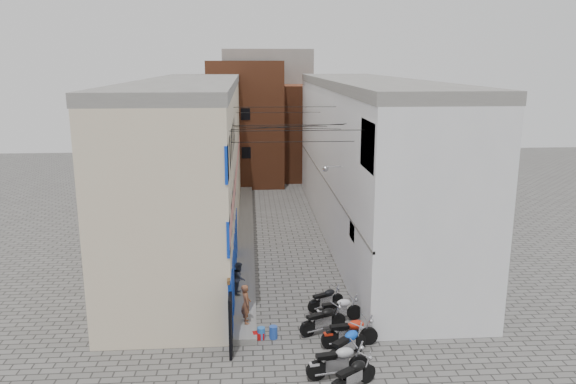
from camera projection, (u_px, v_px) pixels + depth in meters
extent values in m
plane|color=#5C5A57|center=(301.00, 344.00, 20.29)|extent=(90.00, 90.00, 0.00)
cube|color=slate|center=(246.00, 234.00, 32.75)|extent=(0.90, 26.00, 0.25)
cube|color=beige|center=(192.00, 165.00, 31.60)|extent=(5.00, 26.00, 8.50)
cube|color=#E38880|center=(236.00, 169.00, 31.83)|extent=(0.10, 26.00, 0.80)
cube|color=#0B32AD|center=(234.00, 264.00, 24.58)|extent=(0.12, 10.20, 2.40)
cube|color=#0B32AD|center=(231.00, 175.00, 23.66)|extent=(0.10, 10.20, 4.00)
cube|color=slate|center=(189.00, 84.00, 30.58)|extent=(5.10, 26.00, 0.50)
cube|color=black|center=(231.00, 323.00, 19.48)|extent=(0.10, 1.20, 2.20)
cube|color=silver|center=(367.00, 163.00, 32.29)|extent=(5.00, 26.00, 8.50)
cube|color=#0B32AD|center=(369.00, 145.00, 20.32)|extent=(0.10, 2.40, 1.80)
cube|color=white|center=(353.00, 231.00, 23.67)|extent=(0.08, 1.00, 0.70)
cylinder|color=#B2B2B7|center=(334.00, 167.00, 26.05)|extent=(0.80, 0.06, 0.06)
sphere|color=#B2B2B7|center=(325.00, 169.00, 26.04)|extent=(0.28, 0.28, 0.28)
cube|color=slate|center=(370.00, 84.00, 31.26)|extent=(5.10, 26.00, 0.50)
cube|color=slate|center=(325.00, 178.00, 32.31)|extent=(0.10, 26.00, 0.12)
cube|color=brown|center=(246.00, 123.00, 46.21)|extent=(6.00, 6.00, 10.00)
cube|color=brown|center=(304.00, 131.00, 48.72)|extent=(5.00, 6.00, 8.00)
cube|color=slate|center=(268.00, 110.00, 52.06)|extent=(8.00, 5.00, 11.00)
cube|color=black|center=(272.00, 174.00, 44.49)|extent=(2.00, 0.30, 2.40)
cylinder|color=black|center=(297.00, 131.00, 20.52)|extent=(5.20, 0.02, 0.02)
cylinder|color=black|center=(293.00, 142.00, 22.62)|extent=(5.20, 0.02, 0.02)
cylinder|color=black|center=(289.00, 125.00, 24.96)|extent=(5.20, 0.02, 0.02)
cylinder|color=black|center=(285.00, 107.00, 27.25)|extent=(5.20, 0.02, 0.02)
cylinder|color=black|center=(281.00, 127.00, 30.46)|extent=(5.20, 0.02, 0.02)
cylinder|color=black|center=(278.00, 112.00, 33.26)|extent=(5.20, 0.02, 0.02)
cylinder|color=black|center=(291.00, 127.00, 23.48)|extent=(5.65, 2.07, 0.02)
cylinder|color=black|center=(286.00, 128.00, 26.49)|extent=(5.80, 1.58, 0.02)
imported|color=brown|center=(246.00, 304.00, 21.24)|extent=(0.44, 0.60, 1.53)
imported|color=#2F3546|center=(239.00, 278.00, 23.97)|extent=(0.58, 0.72, 1.39)
cylinder|color=#234BB1|center=(273.00, 332.00, 20.65)|extent=(0.33, 0.33, 0.48)
cylinder|color=blue|center=(261.00, 333.00, 20.63)|extent=(0.30, 0.30, 0.44)
cube|color=#B10D0C|center=(258.00, 336.00, 20.64)|extent=(0.44, 0.36, 0.25)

